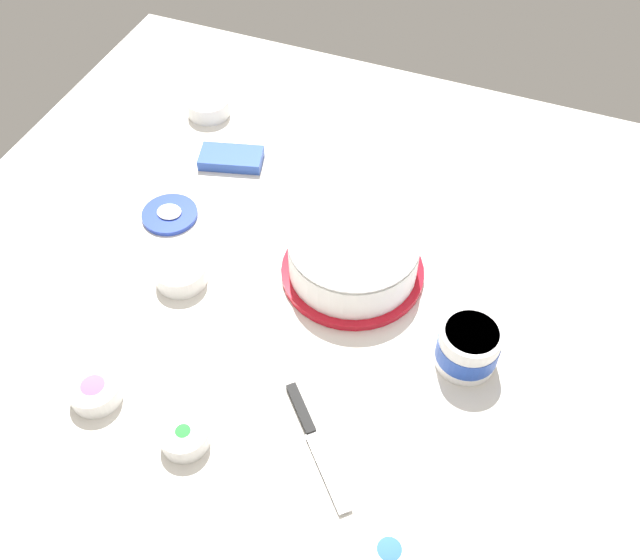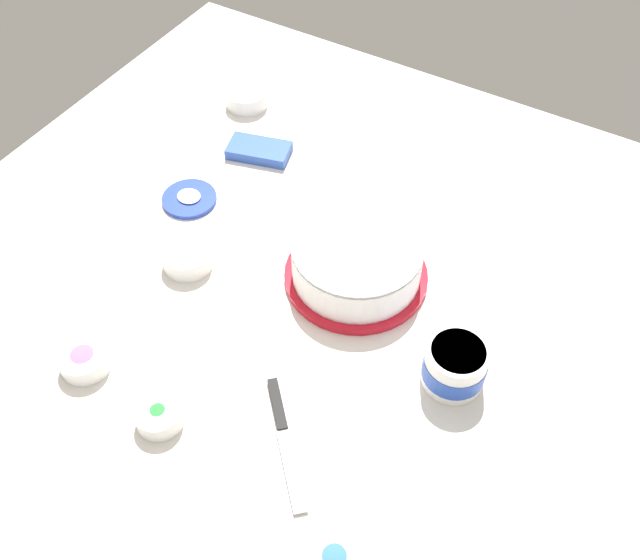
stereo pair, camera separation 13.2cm
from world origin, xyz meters
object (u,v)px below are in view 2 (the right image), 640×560
(sprinkle_bowl_blue, at_px, (334,559))
(sprinkle_bowl_rainbow, at_px, (247,97))
(frosting_tub_lid, at_px, (189,199))
(sprinkle_bowl_orange, at_px, (187,257))
(sprinkle_bowl_green, at_px, (159,415))
(frosting_tub, at_px, (455,365))
(candy_box_lower, at_px, (259,150))
(spreading_knife, at_px, (283,430))
(sprinkle_bowl_pink, at_px, (84,359))
(frosted_cake, at_px, (357,261))

(sprinkle_bowl_blue, height_order, sprinkle_bowl_rainbow, sprinkle_bowl_rainbow)
(frosting_tub_lid, distance_m, sprinkle_bowl_orange, 0.18)
(frosting_tub_lid, distance_m, sprinkle_bowl_rainbow, 0.34)
(sprinkle_bowl_green, xyz_separation_m, sprinkle_bowl_orange, (0.17, -0.29, 0.00))
(frosting_tub, distance_m, candy_box_lower, 0.68)
(frosting_tub_lid, bearing_deg, frosting_tub, 169.24)
(frosting_tub, bearing_deg, sprinkle_bowl_rainbow, -32.04)
(sprinkle_bowl_green, xyz_separation_m, candy_box_lower, (0.23, -0.63, -0.01))
(sprinkle_bowl_green, xyz_separation_m, sprinkle_bowl_rainbow, (0.35, -0.77, 0.00))
(frosting_tub, relative_size, sprinkle_bowl_orange, 1.11)
(frosting_tub_lid, xyz_separation_m, spreading_knife, (-0.45, 0.35, -0.00))
(spreading_knife, height_order, sprinkle_bowl_pink, sprinkle_bowl_pink)
(frosting_tub_lid, height_order, sprinkle_bowl_rainbow, sprinkle_bowl_rainbow)
(sprinkle_bowl_blue, bearing_deg, sprinkle_bowl_pink, -7.90)
(frosted_cake, height_order, sprinkle_bowl_blue, frosted_cake)
(frosting_tub_lid, xyz_separation_m, sprinkle_bowl_pink, (-0.09, 0.42, 0.01))
(frosting_tub_lid, bearing_deg, candy_box_lower, -102.78)
(sprinkle_bowl_green, bearing_deg, spreading_knife, -155.31)
(frosted_cake, distance_m, sprinkle_bowl_pink, 0.51)
(frosting_tub_lid, height_order, sprinkle_bowl_orange, sprinkle_bowl_orange)
(frosting_tub, bearing_deg, frosted_cake, -24.90)
(frosted_cake, bearing_deg, sprinkle_bowl_orange, 24.38)
(sprinkle_bowl_rainbow, xyz_separation_m, candy_box_lower, (-0.12, 0.14, -0.01))
(frosting_tub_lid, relative_size, sprinkle_bowl_rainbow, 1.15)
(sprinkle_bowl_blue, distance_m, candy_box_lower, 0.90)
(spreading_knife, xyz_separation_m, sprinkle_bowl_green, (0.18, 0.08, 0.01))
(sprinkle_bowl_rainbow, bearing_deg, candy_box_lower, 132.32)
(sprinkle_bowl_blue, xyz_separation_m, sprinkle_bowl_rainbow, (0.71, -0.82, 0.00))
(spreading_knife, distance_m, candy_box_lower, 0.68)
(sprinkle_bowl_green, bearing_deg, frosted_cake, -106.63)
(frosting_tub, xyz_separation_m, sprinkle_bowl_orange, (0.54, 0.02, -0.02))
(frosted_cake, xyz_separation_m, sprinkle_bowl_pink, (0.30, 0.41, -0.03))
(sprinkle_bowl_pink, distance_m, sprinkle_bowl_rainbow, 0.77)
(candy_box_lower, bearing_deg, sprinkle_bowl_orange, 84.72)
(spreading_knife, distance_m, sprinkle_bowl_green, 0.20)
(spreading_knife, distance_m, sprinkle_bowl_orange, 0.41)
(spreading_knife, relative_size, sprinkle_bowl_rainbow, 1.88)
(frosted_cake, height_order, frosting_tub, frosted_cake)
(spreading_knife, distance_m, sprinkle_bowl_blue, 0.22)
(sprinkle_bowl_rainbow, bearing_deg, sprinkle_bowl_blue, 130.69)
(frosting_tub, xyz_separation_m, sprinkle_bowl_pink, (0.55, 0.29, -0.02))
(frosted_cake, relative_size, sprinkle_bowl_pink, 3.13)
(sprinkle_bowl_blue, bearing_deg, spreading_knife, -38.63)
(sprinkle_bowl_green, xyz_separation_m, sprinkle_bowl_blue, (-0.36, 0.05, -0.00))
(frosting_tub, bearing_deg, spreading_knife, 49.84)
(spreading_knife, bearing_deg, frosting_tub, -130.16)
(sprinkle_bowl_rainbow, height_order, candy_box_lower, sprinkle_bowl_rainbow)
(sprinkle_bowl_blue, height_order, candy_box_lower, sprinkle_bowl_blue)
(spreading_knife, xyz_separation_m, sprinkle_bowl_rainbow, (0.53, -0.68, 0.01))
(frosted_cake, bearing_deg, spreading_knife, 99.05)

